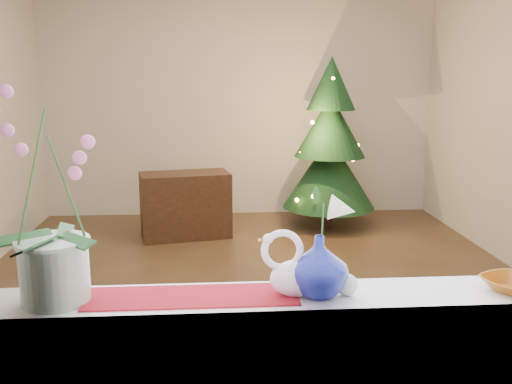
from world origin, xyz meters
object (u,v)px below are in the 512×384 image
orchid_pot (49,197)px  swan (298,264)px  side_table (185,205)px  xmas_tree (330,143)px  blue_vase (319,261)px  paperweight (347,285)px  amber_dish (511,285)px

orchid_pot → swan: bearing=-0.2°
side_table → xmas_tree: bearing=0.9°
swan → blue_vase: size_ratio=1.07×
xmas_tree → side_table: 1.68m
blue_vase → paperweight: size_ratio=3.18×
orchid_pot → side_table: size_ratio=0.78×
paperweight → amber_dish: size_ratio=0.47×
amber_dish → side_table: 4.17m
orchid_pot → swan: size_ratio=2.75×
orchid_pot → swan: orchid_pot is taller
blue_vase → xmas_tree: size_ratio=0.13×
orchid_pot → paperweight: bearing=-1.0°
orchid_pot → amber_dish: size_ratio=4.44×
amber_dish → xmas_tree: size_ratio=0.09×
side_table → amber_dish: bearing=-82.8°
xmas_tree → orchid_pot: bearing=-112.5°
orchid_pot → side_table: bearing=86.8°
blue_vase → xmas_tree: (0.90, 4.24, -0.13)m
swan → blue_vase: 0.07m
blue_vase → swan: bearing=176.1°
blue_vase → paperweight: bearing=-5.6°
swan → blue_vase: blue_vase is taller
swan → xmas_tree: size_ratio=0.14×
orchid_pot → xmas_tree: xmas_tree is taller
side_table → blue_vase: bearing=-91.9°
paperweight → amber_dish: bearing=-0.1°
swan → amber_dish: 0.74m
paperweight → amber_dish: (0.57, -0.00, -0.02)m
paperweight → orchid_pot: bearing=179.0°
xmas_tree → side_table: xmas_tree is taller
swan → amber_dish: (0.73, -0.01, -0.09)m
paperweight → amber_dish: 0.57m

